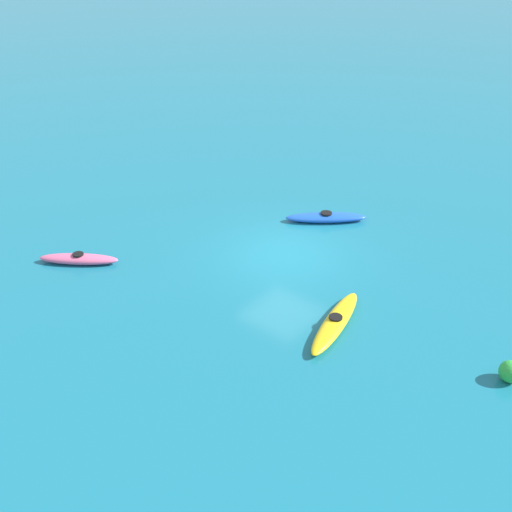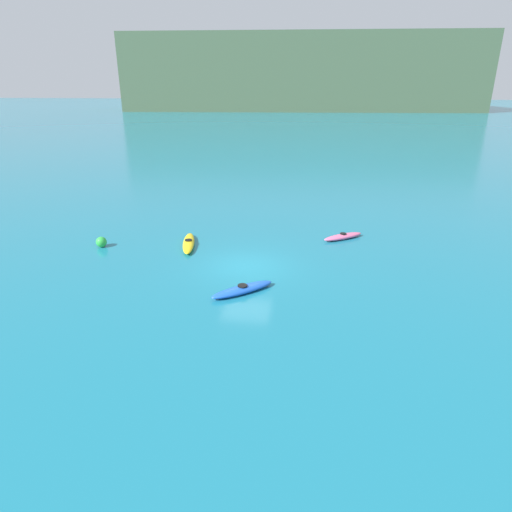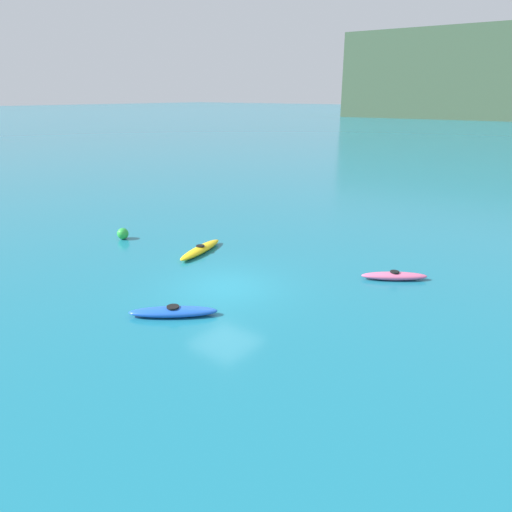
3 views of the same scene
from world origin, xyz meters
name	(u,v)px [view 1 (image 1 of 3)]	position (x,y,z in m)	size (l,w,h in m)	color
ground_plane	(284,254)	(0.00, 0.00, 0.00)	(600.00, 600.00, 0.00)	#19728C
kayak_yellow	(335,322)	(-3.75, 2.46, 0.16)	(1.42, 3.47, 0.37)	yellow
kayak_pink	(79,259)	(4.95, 4.91, 0.16)	(2.51, 2.05, 0.37)	pink
kayak_blue	(326,217)	(0.33, -3.00, 0.16)	(2.73, 2.50, 0.37)	blue
buoy_green	(510,371)	(-8.54, 1.55, 0.30)	(0.59, 0.59, 0.59)	green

